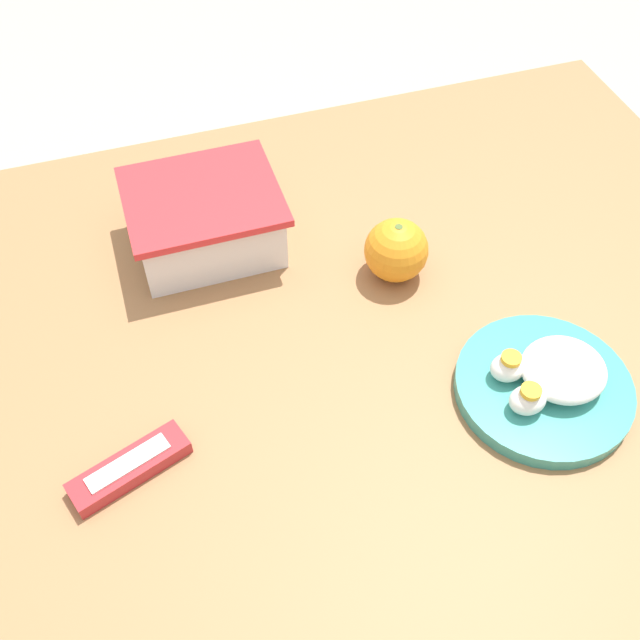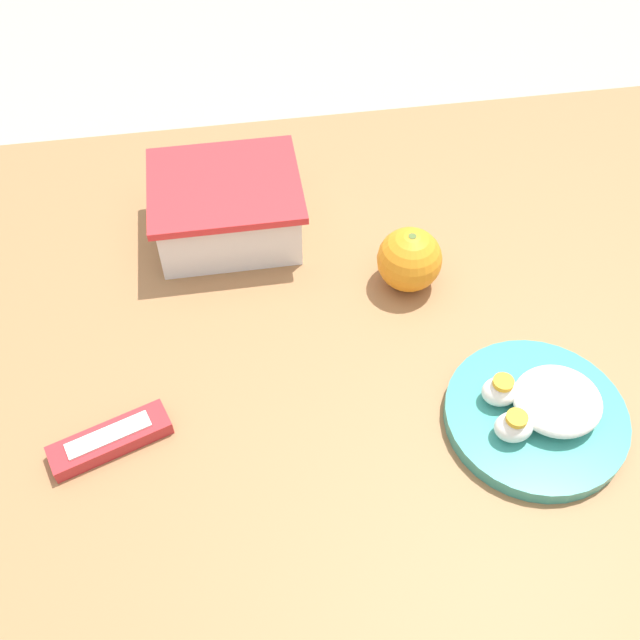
{
  "view_description": "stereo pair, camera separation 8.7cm",
  "coord_description": "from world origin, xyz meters",
  "views": [
    {
      "loc": [
        -0.16,
        -0.51,
        1.43
      ],
      "look_at": [
        0.01,
        0.02,
        0.76
      ],
      "focal_mm": 42.0,
      "sensor_mm": 36.0,
      "label": 1
    },
    {
      "loc": [
        -0.07,
        -0.53,
        1.43
      ],
      "look_at": [
        0.01,
        0.02,
        0.76
      ],
      "focal_mm": 42.0,
      "sensor_mm": 36.0,
      "label": 2
    }
  ],
  "objects": [
    {
      "name": "rice_plate",
      "position": [
        0.23,
        -0.13,
        0.75
      ],
      "size": [
        0.2,
        0.2,
        0.05
      ],
      "color": "teal",
      "rests_on": "table"
    },
    {
      "name": "ground_plane",
      "position": [
        0.0,
        0.0,
        0.0
      ],
      "size": [
        10.0,
        10.0,
        0.0
      ],
      "primitive_type": "plane",
      "color": "#B2A899"
    },
    {
      "name": "food_container",
      "position": [
        -0.08,
        0.22,
        0.76
      ],
      "size": [
        0.19,
        0.17,
        0.09
      ],
      "color": "white",
      "rests_on": "table"
    },
    {
      "name": "orange_fruit",
      "position": [
        0.13,
        0.09,
        0.77
      ],
      "size": [
        0.08,
        0.08,
        0.08
      ],
      "color": "orange",
      "rests_on": "table"
    },
    {
      "name": "table",
      "position": [
        0.0,
        0.0,
        0.65
      ],
      "size": [
        1.25,
        0.92,
        0.73
      ],
      "color": "#996B42",
      "rests_on": "ground_plane"
    },
    {
      "name": "candy_bar",
      "position": [
        -0.23,
        -0.09,
        0.74
      ],
      "size": [
        0.13,
        0.08,
        0.02
      ],
      "color": "#B7282D",
      "rests_on": "table"
    }
  ]
}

